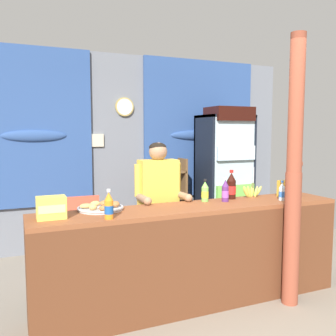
{
  "coord_description": "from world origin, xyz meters",
  "views": [
    {
      "loc": [
        -1.5,
        -2.5,
        1.66
      ],
      "look_at": [
        0.04,
        1.13,
        1.27
      ],
      "focal_mm": 39.0,
      "sensor_mm": 36.0,
      "label": 1
    }
  ],
  "objects_px": {
    "bottle_shelf_rack": "(169,201)",
    "pastry_tray": "(101,207)",
    "soda_bottle_lime_soda": "(205,192)",
    "soda_bottle_water": "(282,192)",
    "plastic_lawn_chair": "(84,227)",
    "snack_box_instant_noodle": "(51,208)",
    "shopkeeper": "(158,197)",
    "snack_box_choco_powder": "(288,189)",
    "stall_counter": "(200,248)",
    "drink_fridge": "(225,170)",
    "timber_post": "(294,178)",
    "soda_bottle_cola": "(231,187)",
    "soda_bottle_orange_soda": "(109,206)",
    "soda_bottle_grape_soda": "(225,191)",
    "banana_bunch": "(252,191)"
  },
  "relations": [
    {
      "from": "soda_bottle_lime_soda",
      "to": "snack_box_choco_powder",
      "type": "bearing_deg",
      "value": -7.49
    },
    {
      "from": "drink_fridge",
      "to": "soda_bottle_orange_soda",
      "type": "xyz_separation_m",
      "value": [
        -2.2,
        -1.79,
        -0.04
      ]
    },
    {
      "from": "bottle_shelf_rack",
      "to": "banana_bunch",
      "type": "xyz_separation_m",
      "value": [
        0.28,
        -1.62,
        0.37
      ]
    },
    {
      "from": "stall_counter",
      "to": "soda_bottle_grape_soda",
      "type": "distance_m",
      "value": 0.65
    },
    {
      "from": "stall_counter",
      "to": "drink_fridge",
      "type": "height_order",
      "value": "drink_fridge"
    },
    {
      "from": "bottle_shelf_rack",
      "to": "soda_bottle_cola",
      "type": "bearing_deg",
      "value": -89.25
    },
    {
      "from": "drink_fridge",
      "to": "timber_post",
      "type": "bearing_deg",
      "value": -103.39
    },
    {
      "from": "drink_fridge",
      "to": "soda_bottle_lime_soda",
      "type": "xyz_separation_m",
      "value": [
        -1.13,
        -1.43,
        -0.04
      ]
    },
    {
      "from": "shopkeeper",
      "to": "banana_bunch",
      "type": "height_order",
      "value": "shopkeeper"
    },
    {
      "from": "snack_box_choco_powder",
      "to": "pastry_tray",
      "type": "distance_m",
      "value": 2.02
    },
    {
      "from": "drink_fridge",
      "to": "soda_bottle_lime_soda",
      "type": "distance_m",
      "value": 1.82
    },
    {
      "from": "snack_box_instant_noodle",
      "to": "bottle_shelf_rack",
      "type": "bearing_deg",
      "value": 44.98
    },
    {
      "from": "timber_post",
      "to": "snack_box_instant_noodle",
      "type": "relative_size",
      "value": 11.18
    },
    {
      "from": "bottle_shelf_rack",
      "to": "pastry_tray",
      "type": "relative_size",
      "value": 3.07
    },
    {
      "from": "soda_bottle_orange_soda",
      "to": "timber_post",
      "type": "bearing_deg",
      "value": -5.71
    },
    {
      "from": "soda_bottle_cola",
      "to": "soda_bottle_grape_soda",
      "type": "relative_size",
      "value": 1.24
    },
    {
      "from": "timber_post",
      "to": "soda_bottle_water",
      "type": "relative_size",
      "value": 12.51
    },
    {
      "from": "shopkeeper",
      "to": "plastic_lawn_chair",
      "type": "bearing_deg",
      "value": 123.96
    },
    {
      "from": "drink_fridge",
      "to": "soda_bottle_water",
      "type": "xyz_separation_m",
      "value": [
        -0.37,
        -1.69,
        -0.05
      ]
    },
    {
      "from": "stall_counter",
      "to": "timber_post",
      "type": "xyz_separation_m",
      "value": [
        0.86,
        -0.25,
        0.64
      ]
    },
    {
      "from": "timber_post",
      "to": "soda_bottle_lime_soda",
      "type": "xyz_separation_m",
      "value": [
        -0.66,
        0.53,
        -0.17
      ]
    },
    {
      "from": "soda_bottle_lime_soda",
      "to": "soda_bottle_water",
      "type": "bearing_deg",
      "value": -18.72
    },
    {
      "from": "banana_bunch",
      "to": "soda_bottle_orange_soda",
      "type": "bearing_deg",
      "value": -167.37
    },
    {
      "from": "stall_counter",
      "to": "drink_fridge",
      "type": "distance_m",
      "value": 2.22
    },
    {
      "from": "drink_fridge",
      "to": "snack_box_instant_noodle",
      "type": "distance_m",
      "value": 3.08
    },
    {
      "from": "stall_counter",
      "to": "soda_bottle_cola",
      "type": "distance_m",
      "value": 0.79
    },
    {
      "from": "bottle_shelf_rack",
      "to": "snack_box_instant_noodle",
      "type": "relative_size",
      "value": 5.55
    },
    {
      "from": "drink_fridge",
      "to": "snack_box_choco_powder",
      "type": "xyz_separation_m",
      "value": [
        -0.17,
        -1.56,
        -0.05
      ]
    },
    {
      "from": "snack_box_instant_noodle",
      "to": "pastry_tray",
      "type": "distance_m",
      "value": 0.48
    },
    {
      "from": "soda_bottle_lime_soda",
      "to": "snack_box_instant_noodle",
      "type": "bearing_deg",
      "value": -173.65
    },
    {
      "from": "bottle_shelf_rack",
      "to": "snack_box_choco_powder",
      "type": "height_order",
      "value": "bottle_shelf_rack"
    },
    {
      "from": "drink_fridge",
      "to": "plastic_lawn_chair",
      "type": "height_order",
      "value": "drink_fridge"
    },
    {
      "from": "timber_post",
      "to": "shopkeeper",
      "type": "height_order",
      "value": "timber_post"
    },
    {
      "from": "drink_fridge",
      "to": "snack_box_instant_noodle",
      "type": "height_order",
      "value": "drink_fridge"
    },
    {
      "from": "soda_bottle_water",
      "to": "snack_box_instant_noodle",
      "type": "distance_m",
      "value": 2.26
    },
    {
      "from": "shopkeeper",
      "to": "soda_bottle_water",
      "type": "distance_m",
      "value": 1.28
    },
    {
      "from": "plastic_lawn_chair",
      "to": "pastry_tray",
      "type": "xyz_separation_m",
      "value": [
        -0.06,
        -1.23,
        0.49
      ]
    },
    {
      "from": "banana_bunch",
      "to": "shopkeeper",
      "type": "bearing_deg",
      "value": 162.79
    },
    {
      "from": "bottle_shelf_rack",
      "to": "stall_counter",
      "type": "bearing_deg",
      "value": -104.77
    },
    {
      "from": "stall_counter",
      "to": "soda_bottle_lime_soda",
      "type": "xyz_separation_m",
      "value": [
        0.2,
        0.27,
        0.47
      ]
    },
    {
      "from": "snack_box_choco_powder",
      "to": "banana_bunch",
      "type": "height_order",
      "value": "snack_box_choco_powder"
    },
    {
      "from": "timber_post",
      "to": "snack_box_instant_noodle",
      "type": "bearing_deg",
      "value": 170.54
    },
    {
      "from": "soda_bottle_orange_soda",
      "to": "pastry_tray",
      "type": "bearing_deg",
      "value": 88.11
    },
    {
      "from": "soda_bottle_orange_soda",
      "to": "soda_bottle_grape_soda",
      "type": "xyz_separation_m",
      "value": [
        1.26,
        0.27,
        0.0
      ]
    },
    {
      "from": "timber_post",
      "to": "soda_bottle_grape_soda",
      "type": "bearing_deg",
      "value": 136.63
    },
    {
      "from": "shopkeeper",
      "to": "snack_box_choco_powder",
      "type": "height_order",
      "value": "shopkeeper"
    },
    {
      "from": "plastic_lawn_chair",
      "to": "snack_box_instant_noodle",
      "type": "relative_size",
      "value": 3.75
    },
    {
      "from": "drink_fridge",
      "to": "soda_bottle_cola",
      "type": "xyz_separation_m",
      "value": [
        -0.8,
        -1.41,
        -0.01
      ]
    },
    {
      "from": "soda_bottle_orange_soda",
      "to": "bottle_shelf_rack",
      "type": "bearing_deg",
      "value": 55.32
    },
    {
      "from": "soda_bottle_grape_soda",
      "to": "snack_box_instant_noodle",
      "type": "xyz_separation_m",
      "value": [
        -1.69,
        -0.09,
        -0.01
      ]
    }
  ]
}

